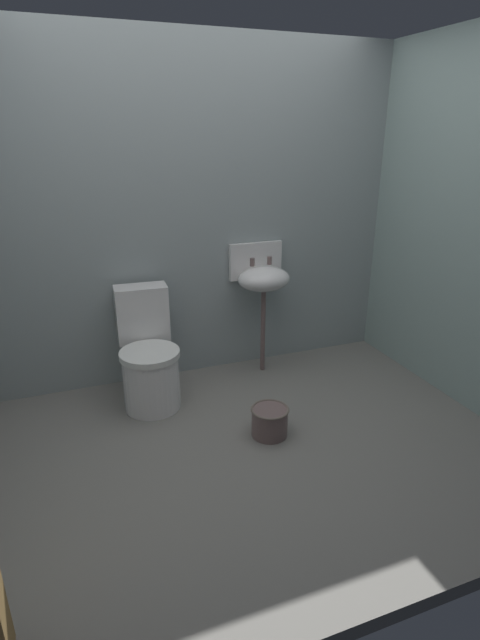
% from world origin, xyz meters
% --- Properties ---
extents(ground_plane, '(3.41, 2.52, 0.08)m').
position_xyz_m(ground_plane, '(0.00, 0.00, -0.04)').
color(ground_plane, slate).
extents(wall_back, '(3.41, 0.10, 2.40)m').
position_xyz_m(wall_back, '(0.00, 1.11, 1.20)').
color(wall_back, '#8F9A9B').
rests_on(wall_back, ground).
extents(wall_right, '(0.10, 2.32, 2.40)m').
position_xyz_m(wall_right, '(1.56, 0.10, 1.20)').
color(wall_right, '#8AA19C').
rests_on(wall_right, ground).
extents(toilet_near_wall, '(0.42, 0.61, 0.78)m').
position_xyz_m(toilet_near_wall, '(-0.50, 0.71, 0.32)').
color(toilet_near_wall, white).
rests_on(toilet_near_wall, ground).
extents(sink, '(0.42, 0.35, 0.99)m').
position_xyz_m(sink, '(0.42, 0.90, 0.75)').
color(sink, '#6D5856').
rests_on(sink, ground).
extents(bucket, '(0.24, 0.24, 0.19)m').
position_xyz_m(bucket, '(0.11, 0.03, 0.10)').
color(bucket, '#6D5856').
rests_on(bucket, ground).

